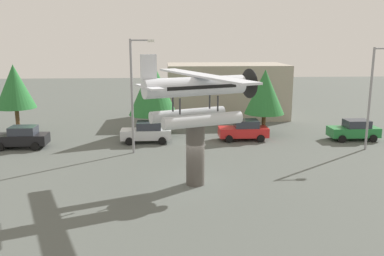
# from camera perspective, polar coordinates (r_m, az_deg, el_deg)

# --- Properties ---
(ground_plane) EXTENTS (140.00, 140.00, 0.00)m
(ground_plane) POSITION_cam_1_polar(r_m,az_deg,el_deg) (24.84, 0.45, -7.81)
(ground_plane) COLOR #515651
(display_pedestal) EXTENTS (1.10, 1.10, 3.74)m
(display_pedestal) POSITION_cam_1_polar(r_m,az_deg,el_deg) (24.27, 0.46, -3.66)
(display_pedestal) COLOR #4C4742
(display_pedestal) RESTS_ON ground
(floatplane_monument) EXTENTS (7.19, 10.06, 4.00)m
(floatplane_monument) POSITION_cam_1_polar(r_m,az_deg,el_deg) (23.60, 0.76, 4.68)
(floatplane_monument) COLOR silver
(floatplane_monument) RESTS_ON display_pedestal
(car_near_black) EXTENTS (4.20, 2.02, 1.76)m
(car_near_black) POSITION_cam_1_polar(r_m,az_deg,el_deg) (35.36, -22.66, -1.19)
(car_near_black) COLOR black
(car_near_black) RESTS_ON ground
(car_mid_silver) EXTENTS (4.20, 2.02, 1.76)m
(car_mid_silver) POSITION_cam_1_polar(r_m,az_deg,el_deg) (34.65, -6.31, -0.57)
(car_mid_silver) COLOR silver
(car_mid_silver) RESTS_ON ground
(car_far_red) EXTENTS (4.20, 2.02, 1.76)m
(car_far_red) POSITION_cam_1_polar(r_m,az_deg,el_deg) (35.51, 7.24, -0.28)
(car_far_red) COLOR red
(car_far_red) RESTS_ON ground
(car_distant_green) EXTENTS (4.20, 2.02, 1.76)m
(car_distant_green) POSITION_cam_1_polar(r_m,az_deg,el_deg) (37.94, 21.65, -0.25)
(car_distant_green) COLOR #237A38
(car_distant_green) RESTS_ON ground
(streetlight_primary) EXTENTS (1.84, 0.28, 8.56)m
(streetlight_primary) POSITION_cam_1_polar(r_m,az_deg,el_deg) (30.84, -8.04, 5.43)
(streetlight_primary) COLOR gray
(streetlight_primary) RESTS_ON ground
(streetlight_secondary) EXTENTS (1.84, 0.28, 7.94)m
(streetlight_secondary) POSITION_cam_1_polar(r_m,az_deg,el_deg) (34.52, 23.88, 4.70)
(streetlight_secondary) COLOR gray
(streetlight_secondary) RESTS_ON ground
(storefront_building) EXTENTS (12.96, 7.26, 5.85)m
(storefront_building) POSITION_cam_1_polar(r_m,az_deg,el_deg) (46.12, 4.74, 5.23)
(storefront_building) COLOR #9E9384
(storefront_building) RESTS_ON ground
(tree_west) EXTENTS (3.53, 3.53, 6.36)m
(tree_west) POSITION_cam_1_polar(r_m,az_deg,el_deg) (40.10, -23.47, 5.30)
(tree_west) COLOR brown
(tree_west) RESTS_ON ground
(tree_east) EXTENTS (4.30, 4.30, 6.72)m
(tree_east) POSITION_cam_1_polar(r_m,az_deg,el_deg) (36.48, -5.48, 5.58)
(tree_east) COLOR brown
(tree_east) RESTS_ON ground
(tree_center_back) EXTENTS (3.56, 3.56, 5.92)m
(tree_center_back) POSITION_cam_1_polar(r_m,az_deg,el_deg) (37.25, 10.10, 4.97)
(tree_center_back) COLOR brown
(tree_center_back) RESTS_ON ground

